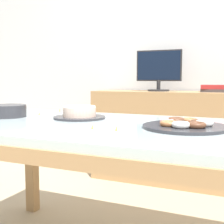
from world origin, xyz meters
The scene contains 12 objects.
wall_back centered at (0.00, 1.76, 1.30)m, with size 8.00×0.10×2.60m, color silver.
dining_table centered at (0.00, 0.00, 0.66)m, with size 1.87×0.95×0.74m.
sideboard centered at (0.00, 1.46, 0.42)m, with size 1.65×0.44×0.85m.
computer_monitor centered at (-0.23, 1.46, 1.04)m, with size 0.42×0.20×0.38m.
book_stack centered at (0.27, 1.46, 0.88)m, with size 0.25×0.19×0.06m.
cake_chocolate_round centered at (-0.31, 0.13, 0.77)m, with size 0.29×0.29×0.07m.
pastry_platter centered at (0.29, 0.01, 0.75)m, with size 0.38×0.38×0.04m.
plate_stack centered at (-0.73, 0.02, 0.77)m, with size 0.21×0.21×0.07m.
tealight_centre centered at (0.08, -0.27, 0.75)m, with size 0.04×0.04×0.04m.
tealight_right_edge centered at (-0.03, -0.26, 0.75)m, with size 0.04×0.04×0.04m.
tealight_left_edge centered at (-0.53, 0.05, 0.75)m, with size 0.04×0.04×0.04m.
tealight_near_cakes centered at (-0.52, 0.25, 0.75)m, with size 0.04×0.04×0.04m.
Camera 1 is at (0.55, -1.37, 0.96)m, focal length 50.00 mm.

